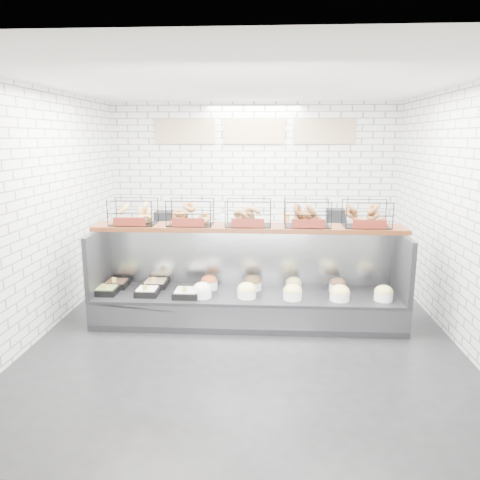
{
  "coord_description": "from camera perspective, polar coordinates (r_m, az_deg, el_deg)",
  "views": [
    {
      "loc": [
        0.25,
        -5.54,
        2.39
      ],
      "look_at": [
        -0.11,
        0.45,
        1.08
      ],
      "focal_mm": 35.0,
      "sensor_mm": 36.0,
      "label": 1
    }
  ],
  "objects": [
    {
      "name": "bagel_shelf",
      "position": [
        6.15,
        1.03,
        2.9
      ],
      "size": [
        4.1,
        0.5,
        0.4
      ],
      "color": "#451F0E",
      "rests_on": "display_case"
    },
    {
      "name": "ground",
      "position": [
        6.04,
        0.76,
        -10.98
      ],
      "size": [
        5.5,
        5.5,
        0.0
      ],
      "primitive_type": "plane",
      "color": "black",
      "rests_on": "ground"
    },
    {
      "name": "display_case",
      "position": [
        6.24,
        0.89,
        -6.97
      ],
      "size": [
        4.0,
        0.9,
        1.2
      ],
      "color": "black",
      "rests_on": "ground"
    },
    {
      "name": "room_shell",
      "position": [
        6.15,
        1.08,
        9.25
      ],
      "size": [
        5.02,
        5.51,
        3.01
      ],
      "color": "silver",
      "rests_on": "ground"
    },
    {
      "name": "prep_counter",
      "position": [
        8.2,
        1.52,
        -1.21
      ],
      "size": [
        4.0,
        0.6,
        1.2
      ],
      "color": "#93969B",
      "rests_on": "ground"
    }
  ]
}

